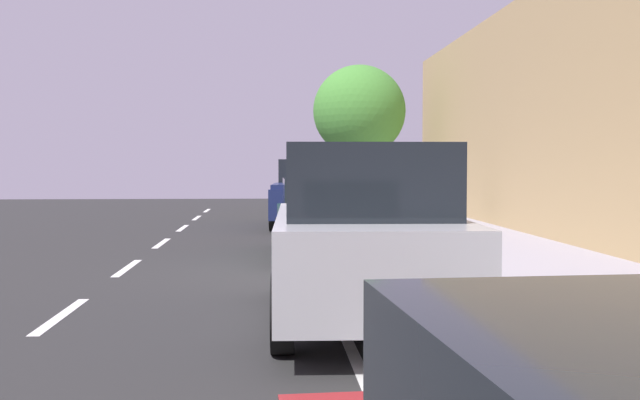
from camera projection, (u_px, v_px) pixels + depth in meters
name	position (u px, v px, depth m)	size (l,w,h in m)	color
ground	(308.00, 270.00, 12.97)	(55.86, 55.86, 0.00)	#282828
sidewalk	(515.00, 264.00, 13.20)	(3.78, 34.91, 0.15)	#9D9AA8
curb_edge	(402.00, 265.00, 13.07)	(0.16, 34.91, 0.15)	gray
lane_stripe_centre	(127.00, 268.00, 13.21)	(0.14, 35.80, 0.01)	white
lane_stripe_bike_edge	(316.00, 270.00, 12.98)	(0.12, 34.91, 0.01)	white
building_facade	(638.00, 97.00, 13.21)	(0.50, 34.91, 5.89)	tan
parked_suv_silver_second	(362.00, 232.00, 8.63)	(2.08, 4.76, 1.99)	#B7BABF
parked_sedan_green_mid	(323.00, 217.00, 14.97)	(1.85, 4.41, 1.52)	#1E512D
parked_pickup_dark_blue_far	(308.00, 195.00, 22.25)	(2.29, 5.41, 1.95)	navy
bicycle_at_curb	(375.00, 247.00, 13.02)	(1.76, 0.46, 0.77)	black
cyclist_with_backpack	(392.00, 214.00, 12.57)	(0.42, 0.62, 1.61)	#C6B284
street_tree_mid_block	(359.00, 111.00, 27.85)	(3.36, 3.36, 5.27)	brown
pedestrian_on_phone	(444.00, 193.00, 20.70)	(0.36, 0.58, 1.56)	black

